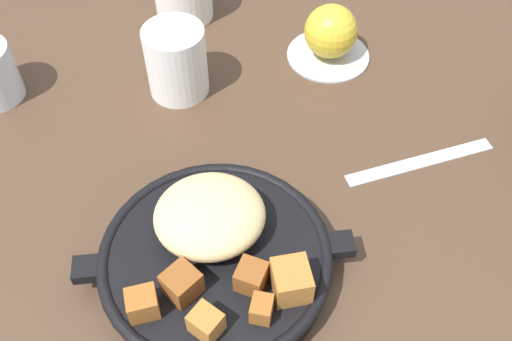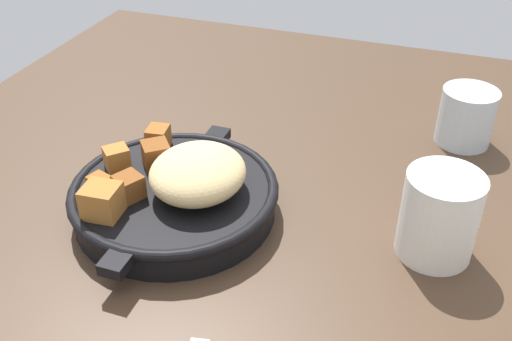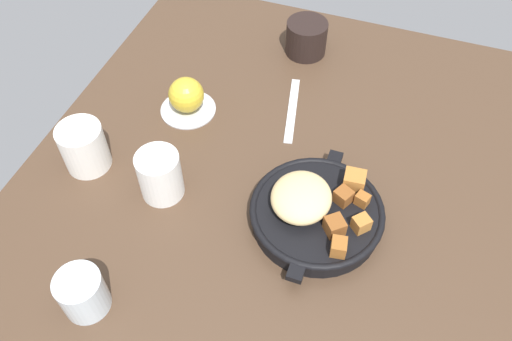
{
  "view_description": "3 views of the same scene",
  "coord_description": "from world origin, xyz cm",
  "views": [
    {
      "loc": [
        -0.64,
        -34.88,
        49.3
      ],
      "look_at": [
        3.12,
        -1.17,
        7.73
      ],
      "focal_mm": 40.27,
      "sensor_mm": 36.0,
      "label": 1
    },
    {
      "loc": [
        43.29,
        17.82,
        39.54
      ],
      "look_at": [
        -3.53,
        1.2,
        5.89
      ],
      "focal_mm": 41.92,
      "sensor_mm": 36.0,
      "label": 2
    },
    {
      "loc": [
        -49.75,
        -13.84,
        72.76
      ],
      "look_at": [
        0.43,
        3.99,
        6.65
      ],
      "focal_mm": 36.73,
      "sensor_mm": 36.0,
      "label": 3
    }
  ],
  "objects": [
    {
      "name": "saucer_plate",
      "position": [
        15.46,
        23.49,
        0.3
      ],
      "size": [
        10.86,
        10.86,
        0.6
      ],
      "primitive_type": "cylinder",
      "color": "#B7BABF",
      "rests_on": "ground_plane"
    },
    {
      "name": "ground_plane",
      "position": [
        0.0,
        0.0,
        -1.2
      ],
      "size": [
        111.66,
        91.93,
        2.4
      ],
      "primitive_type": "cube",
      "color": "#473323"
    },
    {
      "name": "red_apple",
      "position": [
        15.46,
        23.49,
        4.02
      ],
      "size": [
        6.84,
        6.84,
        6.84
      ],
      "primitive_type": "sphere",
      "color": "gold",
      "rests_on": "saucer_plate"
    },
    {
      "name": "ceramic_mug_white",
      "position": [
        -3.0,
        34.61,
        4.38
      ],
      "size": [
        7.91,
        7.91,
        8.76
      ],
      "primitive_type": "cylinder",
      "color": "silver",
      "rests_on": "ground_plane"
    },
    {
      "name": "cast_iron_skillet",
      "position": [
        -1.32,
        -6.81,
        2.79
      ],
      "size": [
        26.19,
        21.91,
        7.85
      ],
      "color": "black",
      "rests_on": "ground_plane"
    },
    {
      "name": "coffee_mug_dark",
      "position": [
        40.63,
        6.87,
        3.65
      ],
      "size": [
        8.72,
        8.72,
        7.3
      ],
      "primitive_type": "cylinder",
      "color": "black",
      "rests_on": "ground_plane"
    },
    {
      "name": "water_glass_short",
      "position": [
        -26.75,
        20.68,
        3.56
      ],
      "size": [
        6.83,
        6.83,
        7.12
      ],
      "primitive_type": "cylinder",
      "color": "silver",
      "rests_on": "ground_plane"
    },
    {
      "name": "white_creamer_pitcher",
      "position": [
        -4.19,
        19.34,
        4.41
      ],
      "size": [
        7.33,
        7.33,
        8.83
      ],
      "primitive_type": "cylinder",
      "color": "white",
      "rests_on": "ground_plane"
    },
    {
      "name": "butter_knife",
      "position": [
        22.25,
        4.2,
        0.18
      ],
      "size": [
        17.75,
        5.24,
        0.36
      ],
      "primitive_type": "cube",
      "rotation": [
        0.0,
        0.0,
        0.21
      ],
      "color": "silver",
      "rests_on": "ground_plane"
    }
  ]
}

